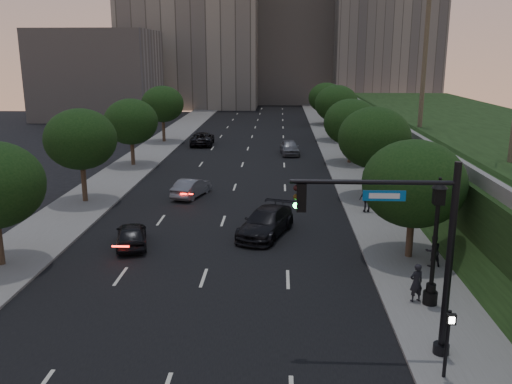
{
  "coord_description": "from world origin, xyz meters",
  "views": [
    {
      "loc": [
        3.54,
        -18.75,
        10.37
      ],
      "look_at": [
        2.38,
        7.59,
        3.6
      ],
      "focal_mm": 38.0,
      "sensor_mm": 36.0,
      "label": 1
    }
  ],
  "objects_px": {
    "sedan_near_right": "(266,222)",
    "sedan_far_right": "(289,147)",
    "street_lamp": "(434,248)",
    "pedestrian_b": "(433,251)",
    "sedan_near_left": "(131,234)",
    "pedestrian_c": "(367,199)",
    "sedan_mid_left": "(191,188)",
    "sedan_far_left": "(202,139)",
    "traffic_signal_mast": "(417,259)",
    "pedestrian_a": "(416,283)"
  },
  "relations": [
    {
      "from": "sedan_near_left",
      "to": "pedestrian_c",
      "type": "relative_size",
      "value": 2.22
    },
    {
      "from": "pedestrian_a",
      "to": "pedestrian_b",
      "type": "distance_m",
      "value": 4.36
    },
    {
      "from": "sedan_far_left",
      "to": "pedestrian_b",
      "type": "bearing_deg",
      "value": 110.92
    },
    {
      "from": "sedan_far_right",
      "to": "pedestrian_b",
      "type": "xyz_separation_m",
      "value": [
        6.56,
        -31.02,
        0.17
      ]
    },
    {
      "from": "traffic_signal_mast",
      "to": "sedan_far_right",
      "type": "bearing_deg",
      "value": 95.27
    },
    {
      "from": "sedan_mid_left",
      "to": "sedan_far_right",
      "type": "xyz_separation_m",
      "value": [
        7.56,
        17.65,
        0.08
      ]
    },
    {
      "from": "sedan_near_right",
      "to": "pedestrian_b",
      "type": "height_order",
      "value": "pedestrian_b"
    },
    {
      "from": "sedan_near_left",
      "to": "sedan_mid_left",
      "type": "bearing_deg",
      "value": -112.63
    },
    {
      "from": "pedestrian_a",
      "to": "pedestrian_c",
      "type": "distance_m",
      "value": 13.36
    },
    {
      "from": "street_lamp",
      "to": "sedan_near_left",
      "type": "xyz_separation_m",
      "value": [
        -14.5,
        6.8,
        -1.95
      ]
    },
    {
      "from": "sedan_far_right",
      "to": "pedestrian_a",
      "type": "distance_m",
      "value": 35.33
    },
    {
      "from": "sedan_near_left",
      "to": "pedestrian_b",
      "type": "bearing_deg",
      "value": 156.44
    },
    {
      "from": "sedan_near_left",
      "to": "pedestrian_b",
      "type": "xyz_separation_m",
      "value": [
        15.72,
        -2.59,
        0.26
      ]
    },
    {
      "from": "street_lamp",
      "to": "sedan_mid_left",
      "type": "bearing_deg",
      "value": 126.27
    },
    {
      "from": "sedan_mid_left",
      "to": "pedestrian_b",
      "type": "bearing_deg",
      "value": 152.55
    },
    {
      "from": "sedan_near_left",
      "to": "pedestrian_a",
      "type": "xyz_separation_m",
      "value": [
        13.94,
        -6.57,
        0.31
      ]
    },
    {
      "from": "pedestrian_a",
      "to": "pedestrian_b",
      "type": "bearing_deg",
      "value": -133.62
    },
    {
      "from": "pedestrian_a",
      "to": "sedan_far_left",
      "type": "bearing_deg",
      "value": -89.57
    },
    {
      "from": "sedan_near_right",
      "to": "pedestrian_a",
      "type": "relative_size",
      "value": 3.19
    },
    {
      "from": "pedestrian_b",
      "to": "sedan_near_right",
      "type": "bearing_deg",
      "value": -40.12
    },
    {
      "from": "pedestrian_b",
      "to": "pedestrian_c",
      "type": "height_order",
      "value": "pedestrian_c"
    },
    {
      "from": "sedan_near_left",
      "to": "sedan_far_right",
      "type": "bearing_deg",
      "value": -122.05
    },
    {
      "from": "pedestrian_b",
      "to": "pedestrian_c",
      "type": "relative_size",
      "value": 0.88
    },
    {
      "from": "pedestrian_c",
      "to": "sedan_near_left",
      "type": "bearing_deg",
      "value": 19.22
    },
    {
      "from": "pedestrian_a",
      "to": "sedan_far_right",
      "type": "bearing_deg",
      "value": -101.79
    },
    {
      "from": "sedan_near_left",
      "to": "pedestrian_c",
      "type": "height_order",
      "value": "pedestrian_c"
    },
    {
      "from": "sedan_near_right",
      "to": "sedan_far_right",
      "type": "bearing_deg",
      "value": 104.6
    },
    {
      "from": "traffic_signal_mast",
      "to": "sedan_far_left",
      "type": "distance_m",
      "value": 46.94
    },
    {
      "from": "sedan_near_right",
      "to": "pedestrian_b",
      "type": "distance_m",
      "value": 9.63
    },
    {
      "from": "sedan_near_left",
      "to": "pedestrian_a",
      "type": "height_order",
      "value": "pedestrian_a"
    },
    {
      "from": "sedan_near_right",
      "to": "sedan_near_left",
      "type": "bearing_deg",
      "value": -144.92
    },
    {
      "from": "traffic_signal_mast",
      "to": "pedestrian_b",
      "type": "bearing_deg",
      "value": 70.0
    },
    {
      "from": "sedan_far_left",
      "to": "pedestrian_a",
      "type": "height_order",
      "value": "pedestrian_a"
    },
    {
      "from": "pedestrian_a",
      "to": "pedestrian_b",
      "type": "height_order",
      "value": "pedestrian_a"
    },
    {
      "from": "sedan_near_right",
      "to": "pedestrian_a",
      "type": "distance_m",
      "value": 10.96
    },
    {
      "from": "sedan_mid_left",
      "to": "traffic_signal_mast",
      "type": "bearing_deg",
      "value": 133.46
    },
    {
      "from": "street_lamp",
      "to": "pedestrian_b",
      "type": "distance_m",
      "value": 4.7
    },
    {
      "from": "sedan_near_left",
      "to": "pedestrian_b",
      "type": "relative_size",
      "value": 2.52
    },
    {
      "from": "street_lamp",
      "to": "sedan_near_left",
      "type": "relative_size",
      "value": 1.4
    },
    {
      "from": "sedan_mid_left",
      "to": "pedestrian_c",
      "type": "relative_size",
      "value": 2.34
    },
    {
      "from": "street_lamp",
      "to": "sedan_far_left",
      "type": "bearing_deg",
      "value": 110.58
    },
    {
      "from": "sedan_far_left",
      "to": "sedan_far_right",
      "type": "relative_size",
      "value": 1.21
    },
    {
      "from": "pedestrian_b",
      "to": "pedestrian_a",
      "type": "bearing_deg",
      "value": 55.57
    },
    {
      "from": "pedestrian_a",
      "to": "pedestrian_c",
      "type": "relative_size",
      "value": 0.94
    },
    {
      "from": "street_lamp",
      "to": "pedestrian_b",
      "type": "relative_size",
      "value": 3.52
    },
    {
      "from": "sedan_near_right",
      "to": "pedestrian_c",
      "type": "distance_m",
      "value": 8.05
    },
    {
      "from": "sedan_mid_left",
      "to": "sedan_far_right",
      "type": "relative_size",
      "value": 0.93
    },
    {
      "from": "street_lamp",
      "to": "sedan_mid_left",
      "type": "distance_m",
      "value": 21.89
    },
    {
      "from": "traffic_signal_mast",
      "to": "sedan_far_left",
      "type": "bearing_deg",
      "value": 106.92
    },
    {
      "from": "sedan_far_right",
      "to": "pedestrian_b",
      "type": "distance_m",
      "value": 31.71
    }
  ]
}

